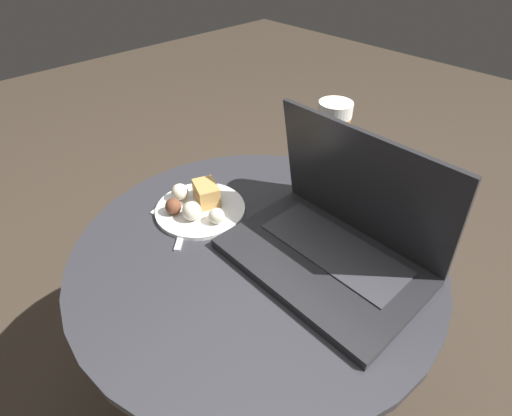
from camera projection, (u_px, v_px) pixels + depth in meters
The scene contains 7 objects.
ground_plane at pixel (256, 392), 1.09m from camera, with size 6.00×6.00×0.00m, color #382D23.
table at pixel (256, 304), 0.86m from camera, with size 0.70×0.70×0.55m.
napkin at pixel (195, 209), 0.85m from camera, with size 0.18×0.15×0.00m.
laptop at pixel (335, 237), 0.71m from camera, with size 0.35×0.24×0.24m.
beer_glass at pixel (330, 154), 0.82m from camera, with size 0.07×0.07×0.22m.
snack_plate at pixel (198, 205), 0.84m from camera, with size 0.19×0.19×0.05m.
fork at pixel (187, 217), 0.83m from camera, with size 0.13×0.13×0.00m.
Camera 1 is at (0.40, -0.38, 1.07)m, focal length 28.00 mm.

